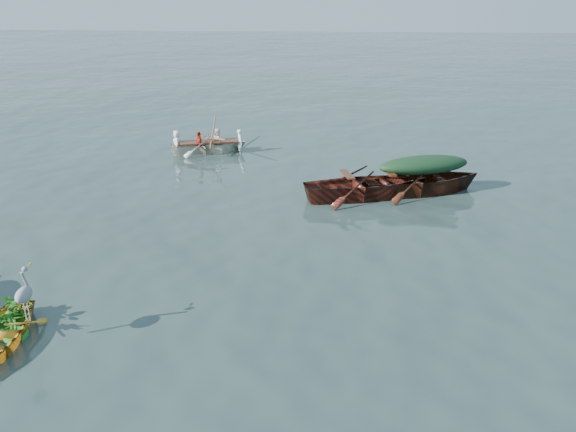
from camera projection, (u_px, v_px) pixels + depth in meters
name	position (u px, v px, depth m)	size (l,w,h in m)	color
ground	(236.00, 289.00, 10.96)	(140.00, 140.00, 0.00)	#2E413E
green_tarp_boat	(421.00, 193.00, 16.05)	(1.51, 4.86, 1.16)	#492611
open_wooden_boat	(366.00, 198.00, 15.69)	(1.52, 4.90, 1.18)	maroon
rowed_boat	(209.00, 153.00, 19.98)	(1.12, 3.72, 0.86)	white
green_tarp_cover	(424.00, 165.00, 15.74)	(0.83, 2.67, 0.52)	#16371B
thwart_benches	(367.00, 177.00, 15.46)	(0.91, 2.45, 0.04)	#421F0F
heron	(25.00, 302.00, 8.96)	(0.28, 0.40, 0.92)	#969A9E
dinghy_weeds	(7.00, 295.00, 9.47)	(0.70, 0.90, 0.60)	#1A641A
rowers	(208.00, 131.00, 19.68)	(1.01, 2.61, 0.76)	white
oars	(209.00, 140.00, 19.81)	(2.60, 0.60, 0.06)	brown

